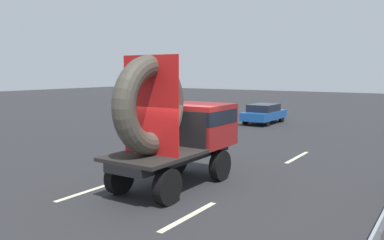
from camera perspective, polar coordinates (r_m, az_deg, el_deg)
ground_plane at (r=11.94m, az=-2.22°, el=-9.91°), size 120.00×120.00×0.00m
flatbed_truck at (r=12.02m, az=-2.08°, el=-0.75°), size 2.02×4.71×3.92m
distant_sedan at (r=27.01m, az=10.31°, el=0.99°), size 1.72×4.01×1.31m
lane_dash_left_near at (r=12.15m, az=-14.59°, el=-9.82°), size 0.16×2.40×0.01m
lane_dash_left_far at (r=18.27m, az=4.27°, el=-3.97°), size 0.16×2.02×0.01m
lane_dash_right_near at (r=9.83m, az=-0.42°, el=-13.66°), size 0.16×2.35×0.01m
lane_dash_right_far at (r=16.75m, az=14.90°, el=-5.20°), size 0.16×2.54×0.01m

